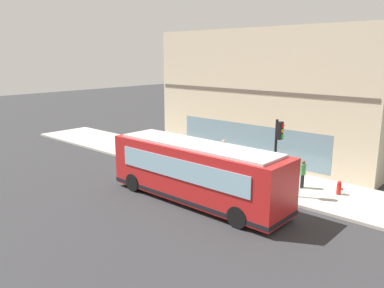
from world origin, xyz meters
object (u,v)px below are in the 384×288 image
Objects in this scene: pedestrian_near_hydrant at (224,151)px; pedestrian_near_building_entrance at (251,165)px; pedestrian_by_light_pole at (177,145)px; city_bus_nearside at (196,172)px; traffic_light_near_corner at (278,143)px; fire_hydrant at (339,188)px; pedestrian_walking_along_curb at (303,172)px; newspaper_vending_box at (191,150)px.

pedestrian_near_hydrant reaches higher than pedestrian_near_building_entrance.
pedestrian_near_building_entrance is at bearing -96.44° from pedestrian_by_light_pole.
pedestrian_near_building_entrance is at bearing -4.84° from city_bus_nearside.
pedestrian_near_hydrant is 1.16× the size of pedestrian_near_building_entrance.
traffic_light_near_corner is 4.19m from fire_hydrant.
pedestrian_walking_along_curb is (5.16, -3.32, -0.50)m from city_bus_nearside.
newspaper_vending_box is (0.88, 9.11, -0.45)m from pedestrian_walking_along_curb.
pedestrian_near_building_entrance is 1.75× the size of newspaper_vending_box.
fire_hydrant is 7.72m from pedestrian_near_hydrant.
pedestrian_by_light_pole reaches higher than fire_hydrant.
traffic_light_near_corner reaches higher than newspaper_vending_box.
city_bus_nearside is 7.67m from fire_hydrant.
city_bus_nearside is 8.42m from newspaper_vending_box.
pedestrian_by_light_pole is at bearing 83.56° from pedestrian_near_building_entrance.
traffic_light_near_corner is 2.56× the size of pedestrian_near_building_entrance.
pedestrian_near_hydrant is at bearing 86.42° from pedestrian_walking_along_curb.
pedestrian_near_building_entrance is (4.47, -0.38, -0.50)m from city_bus_nearside.
city_bus_nearside is 5.49× the size of pedestrian_near_hydrant.
pedestrian_near_building_entrance is at bearing 101.91° from fire_hydrant.
newspaper_vending_box is at bearing -38.71° from pedestrian_by_light_pole.
pedestrian_near_hydrant is at bearing 69.43° from pedestrian_near_building_entrance.
pedestrian_near_building_entrance is at bearing -110.57° from pedestrian_near_hydrant.
pedestrian_by_light_pole is at bearing 77.06° from traffic_light_near_corner.
fire_hydrant is 5.01m from pedestrian_near_building_entrance.
pedestrian_near_hydrant is 2.03× the size of newspaper_vending_box.
city_bus_nearside is 6.20× the size of pedestrian_by_light_pole.
city_bus_nearside is 4.44m from traffic_light_near_corner.
pedestrian_near_hydrant is (0.03, 7.69, 0.70)m from fire_hydrant.
pedestrian_near_hydrant is at bearing -98.72° from newspaper_vending_box.
traffic_light_near_corner is (3.11, -2.83, 1.41)m from city_bus_nearside.
pedestrian_near_building_entrance is at bearing 61.00° from traffic_light_near_corner.
fire_hydrant is 11.06m from newspaper_vending_box.
traffic_light_near_corner is at bearing -102.94° from pedestrian_by_light_pole.
traffic_light_near_corner is 2.56× the size of pedestrian_walking_along_curb.
pedestrian_walking_along_curb and pedestrian_near_building_entrance have the same top height.
traffic_light_near_corner is 9.70m from pedestrian_by_light_pole.
fire_hydrant is at bearing -92.81° from newspaper_vending_box.
city_bus_nearside is 6.05m from pedestrian_near_hydrant.
pedestrian_by_light_pole is 9.75m from pedestrian_walking_along_curb.
traffic_light_near_corner is 2.85m from pedestrian_walking_along_curb.
pedestrian_by_light_pole is at bearing 94.10° from pedestrian_near_hydrant.
pedestrian_near_building_entrance is (-0.77, -6.81, -0.03)m from pedestrian_by_light_pole.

